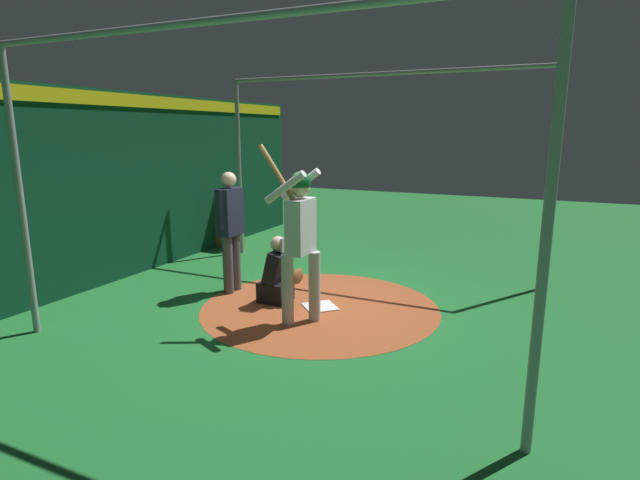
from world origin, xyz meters
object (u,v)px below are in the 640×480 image
(batter, at_px, (300,231))
(baseball_0, at_px, (273,290))
(home_plate, at_px, (320,306))
(bat_rack, at_px, (222,224))
(umpire, at_px, (230,225))
(catcher, at_px, (278,276))
(baseball_1, at_px, (313,294))

(batter, distance_m, baseball_0, 1.70)
(home_plate, relative_size, bat_rack, 0.40)
(batter, distance_m, umpire, 1.67)
(umpire, xyz_separation_m, bat_rack, (-1.87, 2.36, -0.53))
(catcher, xyz_separation_m, baseball_0, (-0.26, 0.31, -0.33))
(catcher, height_order, bat_rack, bat_rack)
(batter, bearing_deg, baseball_1, 106.12)
(catcher, height_order, baseball_0, catcher)
(home_plate, height_order, baseball_1, baseball_1)
(catcher, bearing_deg, batter, -41.64)
(umpire, bearing_deg, catcher, -8.02)
(catcher, xyz_separation_m, bat_rack, (-2.74, 2.49, 0.12))
(baseball_0, xyz_separation_m, baseball_1, (0.63, 0.07, 0.00))
(home_plate, distance_m, bat_rack, 4.20)
(home_plate, height_order, batter, batter)
(catcher, relative_size, umpire, 0.53)
(bat_rack, bearing_deg, baseball_1, -34.19)
(baseball_0, height_order, baseball_1, same)
(home_plate, bearing_deg, bat_rack, 143.95)
(catcher, bearing_deg, bat_rack, 137.76)
(home_plate, bearing_deg, batter, -89.31)
(batter, height_order, baseball_1, batter)
(baseball_0, bearing_deg, home_plate, -17.09)
(bat_rack, bearing_deg, batter, -42.13)
(umpire, relative_size, bat_rack, 1.70)
(umpire, height_order, baseball_1, umpire)
(home_plate, height_order, catcher, catcher)
(catcher, relative_size, baseball_1, 12.87)
(baseball_1, bearing_deg, home_plate, -52.27)
(umpire, bearing_deg, bat_rack, 128.39)
(umpire, height_order, bat_rack, umpire)
(home_plate, relative_size, umpire, 0.23)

